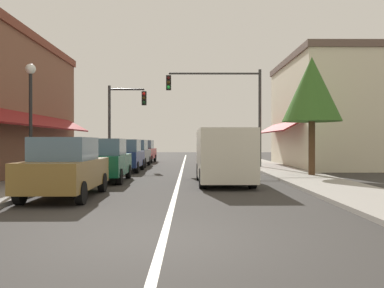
{
  "coord_description": "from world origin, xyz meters",
  "views": [
    {
      "loc": [
        0.44,
        -6.69,
        1.64
      ],
      "look_at": [
        0.59,
        15.88,
        1.52
      ],
      "focal_mm": 38.31,
      "sensor_mm": 36.0,
      "label": 1
    }
  ],
  "objects": [
    {
      "name": "tree_right_near",
      "position": [
        6.08,
        12.11,
        4.04
      ],
      "size": [
        2.71,
        2.71,
        5.56
      ],
      "color": "#4C331E",
      "rests_on": "ground"
    },
    {
      "name": "parked_car_third_left",
      "position": [
        -3.1,
        15.85,
        0.88
      ],
      "size": [
        1.81,
        4.11,
        1.77
      ],
      "rotation": [
        0.0,
        0.0,
        0.01
      ],
      "color": "navy",
      "rests_on": "ground"
    },
    {
      "name": "traffic_signal_left_corner",
      "position": [
        -3.98,
        20.05,
        3.48
      ],
      "size": [
        2.53,
        0.5,
        5.32
      ],
      "color": "#333333",
      "rests_on": "ground"
    },
    {
      "name": "parked_car_distant_left",
      "position": [
        -3.26,
        25.95,
        0.88
      ],
      "size": [
        1.87,
        4.14,
        1.77
      ],
      "rotation": [
        0.0,
        0.0,
        -0.03
      ],
      "color": "maroon",
      "rests_on": "ground"
    },
    {
      "name": "parked_car_nearest_left",
      "position": [
        -3.18,
        5.28,
        0.88
      ],
      "size": [
        1.8,
        4.11,
        1.77
      ],
      "rotation": [
        0.0,
        0.0,
        0.01
      ],
      "color": "brown",
      "rests_on": "ground"
    },
    {
      "name": "lane_center_stripe",
      "position": [
        0.0,
        18.0,
        0.0
      ],
      "size": [
        0.14,
        52.0,
        0.01
      ],
      "primitive_type": "cube",
      "color": "silver",
      "rests_on": "ground"
    },
    {
      "name": "street_lamp_left_near",
      "position": [
        -5.18,
        7.83,
        3.0
      ],
      "size": [
        0.36,
        0.36,
        4.4
      ],
      "color": "black",
      "rests_on": "ground"
    },
    {
      "name": "traffic_signal_mast_arm",
      "position": [
        2.82,
        18.51,
        4.21
      ],
      "size": [
        5.87,
        0.5,
        6.11
      ],
      "color": "#333333",
      "rests_on": "ground"
    },
    {
      "name": "ground_plane",
      "position": [
        0.0,
        18.0,
        0.0
      ],
      "size": [
        80.0,
        80.0,
        0.0
      ],
      "primitive_type": "plane",
      "color": "#33302D"
    },
    {
      "name": "sidewalk_left",
      "position": [
        -5.5,
        18.0,
        0.06
      ],
      "size": [
        2.6,
        56.0,
        0.12
      ],
      "primitive_type": "cube",
      "color": "gray",
      "rests_on": "ground"
    },
    {
      "name": "sidewalk_right",
      "position": [
        5.5,
        18.0,
        0.06
      ],
      "size": [
        2.6,
        56.0,
        0.12
      ],
      "primitive_type": "cube",
      "color": "gray",
      "rests_on": "ground"
    },
    {
      "name": "van_in_lane",
      "position": [
        1.77,
        9.26,
        1.15
      ],
      "size": [
        2.04,
        5.2,
        2.12
      ],
      "rotation": [
        0.0,
        0.0,
        0.01
      ],
      "color": "beige",
      "rests_on": "ground"
    },
    {
      "name": "parked_car_far_left",
      "position": [
        -3.19,
        20.46,
        0.88
      ],
      "size": [
        1.83,
        4.12,
        1.77
      ],
      "rotation": [
        0.0,
        0.0,
        -0.01
      ],
      "color": "#4C5156",
      "rests_on": "ground"
    },
    {
      "name": "storefront_right_block",
      "position": [
        9.42,
        20.0,
        3.55
      ],
      "size": [
        6.56,
        10.2,
        7.09
      ],
      "color": "beige",
      "rests_on": "ground"
    },
    {
      "name": "parked_car_second_left",
      "position": [
        -3.05,
        10.2,
        0.88
      ],
      "size": [
        1.86,
        4.14,
        1.77
      ],
      "rotation": [
        0.0,
        0.0,
        0.02
      ],
      "color": "#0F4C33",
      "rests_on": "ground"
    }
  ]
}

